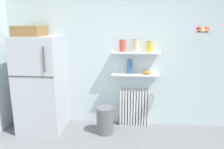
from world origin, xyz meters
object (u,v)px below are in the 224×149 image
(radiator, at_px, (134,108))
(hanging_fruit_basket, at_px, (203,30))
(storage_jar_0, at_px, (123,45))
(vase, at_px, (130,67))
(refrigerator, at_px, (41,82))
(storage_jar_1, at_px, (136,45))
(trash_bin, at_px, (105,120))
(storage_jar_2, at_px, (150,46))
(shelf_bowl, at_px, (147,72))

(radiator, relative_size, hanging_fruit_basket, 2.44)
(storage_jar_0, height_order, vase, storage_jar_0)
(storage_jar_0, bearing_deg, radiator, 7.32)
(refrigerator, distance_m, storage_jar_1, 1.79)
(radiator, height_order, storage_jar_1, storage_jar_1)
(storage_jar_1, height_order, trash_bin, storage_jar_1)
(storage_jar_0, xyz_separation_m, vase, (0.13, 0.00, -0.38))
(storage_jar_1, distance_m, trash_bin, 1.41)
(storage_jar_0, xyz_separation_m, hanging_fruit_basket, (1.22, -0.35, 0.27))
(storage_jar_1, bearing_deg, trash_bin, -147.76)
(storage_jar_2, xyz_separation_m, trash_bin, (-0.74, -0.32, -1.26))
(radiator, relative_size, shelf_bowl, 4.66)
(vase, distance_m, shelf_bowl, 0.32)
(storage_jar_1, bearing_deg, hanging_fruit_basket, -19.36)
(trash_bin, xyz_separation_m, hanging_fruit_basket, (1.50, -0.03, 1.54))
(radiator, distance_m, vase, 0.79)
(refrigerator, height_order, shelf_bowl, refrigerator)
(storage_jar_1, bearing_deg, refrigerator, -171.68)
(radiator, bearing_deg, vase, -164.19)
(refrigerator, xyz_separation_m, storage_jar_0, (1.42, 0.24, 0.63))
(refrigerator, xyz_separation_m, radiator, (1.65, 0.27, -0.53))
(trash_bin, height_order, hanging_fruit_basket, hanging_fruit_basket)
(storage_jar_0, relative_size, storage_jar_1, 1.00)
(refrigerator, bearing_deg, storage_jar_0, 9.67)
(hanging_fruit_basket, bearing_deg, shelf_bowl, 156.12)
(refrigerator, xyz_separation_m, trash_bin, (1.14, -0.08, -0.64))
(storage_jar_0, relative_size, trash_bin, 0.47)
(trash_bin, bearing_deg, hanging_fruit_basket, -0.96)
(vase, bearing_deg, radiator, 15.81)
(storage_jar_0, distance_m, trash_bin, 1.34)
(storage_jar_2, relative_size, trash_bin, 0.42)
(shelf_bowl, bearing_deg, storage_jar_2, 0.00)
(storage_jar_2, distance_m, trash_bin, 1.49)
(storage_jar_2, bearing_deg, refrigerator, -172.69)
(refrigerator, xyz_separation_m, hanging_fruit_basket, (2.64, -0.11, 0.91))
(shelf_bowl, relative_size, trash_bin, 0.31)
(radiator, bearing_deg, trash_bin, -145.41)
(refrigerator, relative_size, radiator, 2.68)
(shelf_bowl, bearing_deg, refrigerator, -172.58)
(refrigerator, bearing_deg, shelf_bowl, 7.42)
(storage_jar_1, xyz_separation_m, storage_jar_2, (0.23, 0.00, -0.01))
(vase, xyz_separation_m, hanging_fruit_basket, (1.09, -0.35, 0.65))
(refrigerator, distance_m, hanging_fruit_basket, 2.80)
(refrigerator, relative_size, vase, 7.32)
(storage_jar_0, relative_size, hanging_fruit_basket, 0.79)
(shelf_bowl, bearing_deg, vase, 180.00)
(hanging_fruit_basket, bearing_deg, storage_jar_0, 164.13)
(storage_jar_0, height_order, storage_jar_2, storage_jar_0)
(storage_jar_2, height_order, trash_bin, storage_jar_2)
(radiator, height_order, vase, vase)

